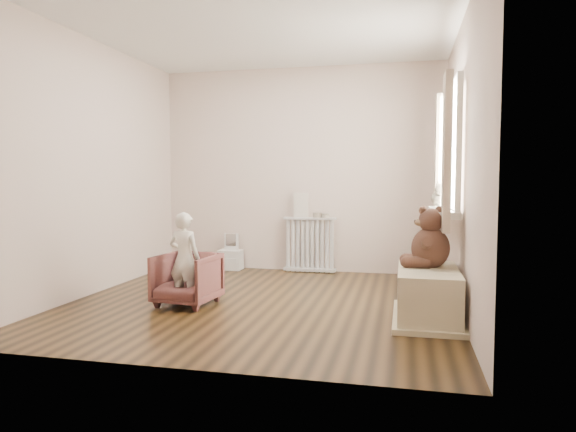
% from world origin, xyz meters
% --- Properties ---
extents(floor, '(3.60, 3.60, 0.01)m').
position_xyz_m(floor, '(0.00, 0.00, 0.00)').
color(floor, black).
rests_on(floor, ground).
extents(ceiling, '(3.60, 3.60, 0.01)m').
position_xyz_m(ceiling, '(0.00, 0.00, 2.60)').
color(ceiling, white).
rests_on(ceiling, ground).
extents(back_wall, '(3.60, 0.02, 2.60)m').
position_xyz_m(back_wall, '(0.00, 1.80, 1.30)').
color(back_wall, beige).
rests_on(back_wall, ground).
extents(front_wall, '(3.60, 0.02, 2.60)m').
position_xyz_m(front_wall, '(0.00, -1.80, 1.30)').
color(front_wall, beige).
rests_on(front_wall, ground).
extents(left_wall, '(0.02, 3.60, 2.60)m').
position_xyz_m(left_wall, '(-1.80, 0.00, 1.30)').
color(left_wall, beige).
rests_on(left_wall, ground).
extents(right_wall, '(0.02, 3.60, 2.60)m').
position_xyz_m(right_wall, '(1.80, 0.00, 1.30)').
color(right_wall, beige).
rests_on(right_wall, ground).
extents(window, '(0.03, 0.90, 1.10)m').
position_xyz_m(window, '(1.76, 0.30, 1.45)').
color(window, white).
rests_on(window, right_wall).
extents(window_sill, '(0.22, 1.10, 0.06)m').
position_xyz_m(window_sill, '(1.67, 0.30, 0.87)').
color(window_sill, silver).
rests_on(window_sill, right_wall).
extents(curtain_left, '(0.06, 0.26, 1.30)m').
position_xyz_m(curtain_left, '(1.65, -0.27, 1.39)').
color(curtain_left, '#BEAB8F').
rests_on(curtain_left, right_wall).
extents(curtain_right, '(0.06, 0.26, 1.30)m').
position_xyz_m(curtain_right, '(1.65, 0.87, 1.39)').
color(curtain_right, '#BEAB8F').
rests_on(curtain_right, right_wall).
extents(radiator, '(0.66, 0.13, 0.70)m').
position_xyz_m(radiator, '(0.15, 1.68, 0.39)').
color(radiator, silver).
rests_on(radiator, floor).
extents(paper_doll, '(0.19, 0.02, 0.31)m').
position_xyz_m(paper_doll, '(0.04, 1.68, 0.85)').
color(paper_doll, beige).
rests_on(paper_doll, radiator).
extents(tin_a, '(0.11, 0.11, 0.06)m').
position_xyz_m(tin_a, '(0.25, 1.68, 0.73)').
color(tin_a, '#A59E8C').
rests_on(tin_a, radiator).
extents(tin_b, '(0.10, 0.10, 0.05)m').
position_xyz_m(tin_b, '(0.35, 1.68, 0.72)').
color(tin_b, '#A59E8C').
rests_on(tin_b, radiator).
extents(toy_vanity, '(0.30, 0.21, 0.47)m').
position_xyz_m(toy_vanity, '(-0.90, 1.65, 0.28)').
color(toy_vanity, silver).
rests_on(toy_vanity, floor).
extents(armchair, '(0.58, 0.59, 0.49)m').
position_xyz_m(armchair, '(-0.66, -0.26, 0.24)').
color(armchair, '#572D29').
rests_on(armchair, floor).
extents(child, '(0.33, 0.24, 0.85)m').
position_xyz_m(child, '(-0.66, -0.31, 0.45)').
color(child, white).
rests_on(child, armchair).
extents(toy_bench, '(0.49, 0.92, 0.43)m').
position_xyz_m(toy_bench, '(1.52, -0.31, 0.20)').
color(toy_bench, beige).
rests_on(toy_bench, floor).
extents(teddy_bear, '(0.43, 0.34, 0.51)m').
position_xyz_m(teddy_bear, '(1.54, -0.20, 0.67)').
color(teddy_bear, '#392219').
rests_on(teddy_bear, toy_bench).
extents(plush_cat, '(0.27, 0.33, 0.25)m').
position_xyz_m(plush_cat, '(1.66, 0.51, 1.00)').
color(plush_cat, slate).
rests_on(plush_cat, window_sill).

